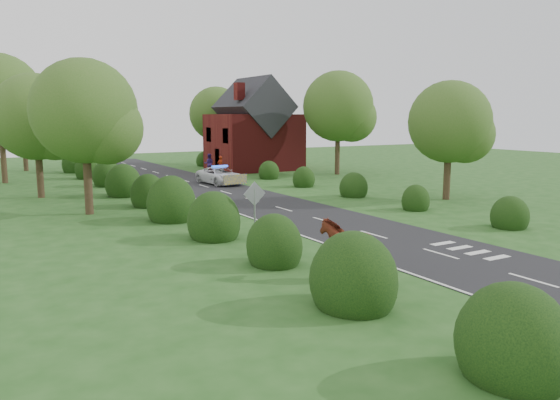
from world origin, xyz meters
TOP-DOWN VIEW (x-y plane):
  - ground at (0.00, 0.00)m, footprint 120.00×120.00m
  - road at (0.00, 15.00)m, footprint 6.00×70.00m
  - road_markings at (-1.60, 12.93)m, footprint 4.96×70.00m
  - hedgerow_left at (-6.51, 11.69)m, footprint 2.75×50.41m
  - hedgerow_right at (6.60, 11.21)m, footprint 2.10×45.78m
  - tree_left_a at (-9.75, 11.86)m, footprint 5.74×5.60m
  - tree_left_b at (-11.25, 19.86)m, footprint 5.74×5.60m
  - tree_left_c at (-12.70, 29.83)m, footprint 6.97×6.80m
  - tree_left_d at (-10.23, 39.85)m, footprint 6.15×6.00m
  - tree_right_a at (11.23, 5.87)m, footprint 5.33×5.20m
  - tree_right_b at (14.29, 21.84)m, footprint 6.56×6.40m
  - tree_right_c at (9.27, 37.85)m, footprint 6.15×6.00m
  - road_sign at (-5.00, 2.00)m, footprint 1.06×0.08m
  - house at (9.49, 30.00)m, footprint 8.00×7.40m
  - cow at (-4.83, -4.65)m, footprint 2.66×2.12m
  - police_van at (1.65, 20.68)m, footprint 2.56×5.00m
  - pedestrian_red at (4.41, 26.81)m, footprint 0.74×0.60m
  - pedestrian_purple at (4.10, 28.68)m, footprint 1.11×1.02m

SIDE VIEW (x-z plane):
  - ground at x=0.00m, z-range 0.00..0.00m
  - road at x=0.00m, z-range 0.00..0.02m
  - road_markings at x=-1.60m, z-range 0.02..0.03m
  - hedgerow_right at x=6.60m, z-range -0.50..1.60m
  - police_van at x=1.65m, z-range -0.07..1.41m
  - hedgerow_left at x=-6.51m, z-range -0.75..2.25m
  - cow at x=-4.83m, z-range 0.00..1.67m
  - pedestrian_red at x=4.41m, z-range 0.00..1.74m
  - pedestrian_purple at x=4.10m, z-range 0.00..1.85m
  - road_sign at x=-5.00m, z-range 0.39..2.92m
  - house at x=9.49m, z-range -0.80..8.37m
  - tree_right_a at x=11.23m, z-range 0.96..8.52m
  - tree_left_b at x=-11.25m, z-range 1.01..9.08m
  - tree_left_a at x=-9.75m, z-range 1.15..9.53m
  - tree_right_c at x=9.27m, z-range 1.05..9.63m
  - tree_left_d at x=-10.23m, z-range 1.19..10.08m
  - tree_right_b at x=14.29m, z-range 1.24..10.64m
  - tree_left_c at x=-12.70m, z-range 1.42..11.64m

